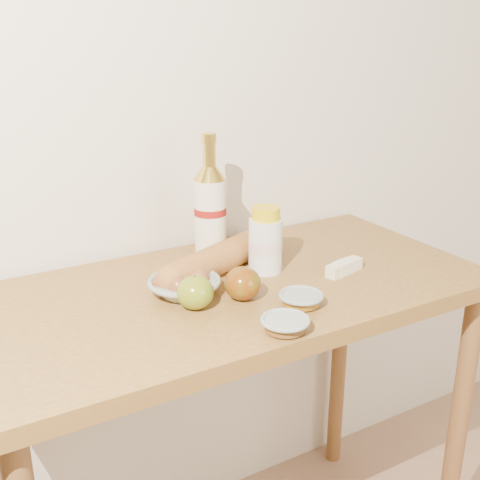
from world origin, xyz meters
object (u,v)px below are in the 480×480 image
(egg_bowl, at_px, (183,284))
(baguette, at_px, (224,256))
(table, at_px, (234,331))
(cream_bottle, at_px, (265,242))
(bourbon_bottle, at_px, (210,212))

(egg_bowl, bearing_deg, baguette, 27.66)
(table, bearing_deg, cream_bottle, 17.44)
(table, xyz_separation_m, baguette, (0.02, 0.09, 0.16))
(cream_bottle, xyz_separation_m, egg_bowl, (-0.23, -0.02, -0.05))
(table, height_order, cream_bottle, cream_bottle)
(bourbon_bottle, bearing_deg, cream_bottle, -61.68)
(table, bearing_deg, bourbon_bottle, 82.20)
(cream_bottle, relative_size, baguette, 0.37)
(cream_bottle, distance_m, baguette, 0.11)
(egg_bowl, bearing_deg, bourbon_bottle, 45.09)
(bourbon_bottle, height_order, cream_bottle, bourbon_bottle)
(bourbon_bottle, xyz_separation_m, baguette, (0.00, -0.07, -0.10))
(baguette, bearing_deg, bourbon_bottle, 69.37)
(table, relative_size, baguette, 2.72)
(table, height_order, egg_bowl, egg_bowl)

